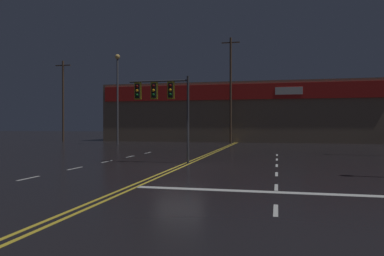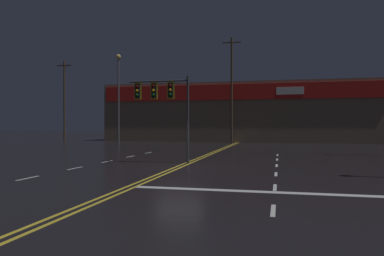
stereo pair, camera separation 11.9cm
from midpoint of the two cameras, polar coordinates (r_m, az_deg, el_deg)
The scene contains 6 objects.
ground_plane at distance 19.52m, azimuth -1.82°, elevation -5.95°, with size 200.00×200.00×0.00m, color black.
road_markings at distance 18.14m, azimuth 0.03°, elevation -6.42°, with size 14.67×60.00×0.01m.
traffic_signal_median at distance 21.70m, azimuth -4.50°, elevation 4.87°, with size 3.59×0.36×4.96m.
streetlight_far_left at distance 43.12m, azimuth -11.06°, elevation 6.08°, with size 0.56×0.56×10.15m.
building_backdrop at distance 51.60m, azimuth 7.62°, elevation 2.28°, with size 35.89×10.23×7.62m.
utility_pole_row at distance 45.69m, azimuth 5.79°, elevation 5.25°, with size 46.10×0.26×12.76m.
Camera 2 is at (5.09, -18.72, 2.18)m, focal length 35.00 mm.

